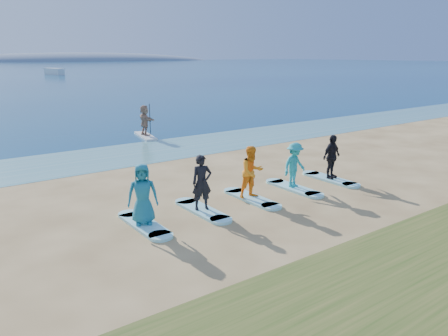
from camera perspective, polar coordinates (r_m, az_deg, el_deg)
ground at (r=13.41m, az=1.04°, el=-7.05°), size 600.00×600.00×0.00m
shallow_water at (r=22.33m, az=-15.42°, el=1.33°), size 600.00×600.00×0.00m
island_ridge at (r=326.48m, az=-18.23°, el=13.13°), size 220.00×56.00×18.00m
paddleboard at (r=27.39m, az=-10.22°, el=4.14°), size 1.27×3.08×0.12m
paddleboarder at (r=27.23m, az=-10.31°, el=6.17°), size 0.57×1.72×1.84m
boat_offshore_b at (r=115.80m, az=-21.26°, el=11.28°), size 3.38×6.42×1.57m
surfboard_0 at (r=13.31m, az=-10.39°, el=-7.28°), size 0.70×2.20×0.09m
student_0 at (r=12.99m, az=-10.59°, el=-3.37°), size 1.05×0.90×1.82m
surfboard_1 at (r=14.25m, az=-2.86°, el=-5.55°), size 0.70×2.20×0.09m
student_1 at (r=13.95m, az=-2.91°, el=-1.91°), size 0.75×0.59×1.80m
surfboard_2 at (r=15.41m, az=3.60°, el=-3.97°), size 0.70×2.20×0.09m
student_2 at (r=15.13m, az=3.66°, el=-0.53°), size 0.95×0.77×1.83m
surfboard_3 at (r=16.75m, az=9.08°, el=-2.59°), size 0.70×2.20×0.09m
student_3 at (r=16.50m, az=9.20°, el=0.38°), size 1.16×0.75×1.70m
surfboard_4 at (r=18.22m, az=13.70°, el=-1.41°), size 0.70×2.20×0.09m
student_4 at (r=17.99m, az=13.87°, el=1.44°), size 1.08×0.55×1.77m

